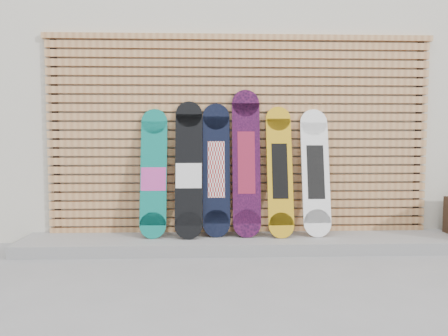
{
  "coord_description": "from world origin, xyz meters",
  "views": [
    {
      "loc": [
        -0.5,
        -3.86,
        1.19
      ],
      "look_at": [
        -0.33,
        0.75,
        0.85
      ],
      "focal_mm": 35.0,
      "sensor_mm": 36.0,
      "label": 1
    }
  ],
  "objects_px": {
    "snowboard_0": "(154,174)",
    "snowboard_1": "(189,170)",
    "snowboard_2": "(216,169)",
    "snowboard_3": "(246,163)",
    "snowboard_5": "(315,172)",
    "snowboard_4": "(280,171)"
  },
  "relations": [
    {
      "from": "snowboard_1",
      "to": "snowboard_3",
      "type": "distance_m",
      "value": 0.62
    },
    {
      "from": "snowboard_0",
      "to": "snowboard_4",
      "type": "bearing_deg",
      "value": -0.56
    },
    {
      "from": "snowboard_3",
      "to": "snowboard_5",
      "type": "distance_m",
      "value": 0.76
    },
    {
      "from": "snowboard_2",
      "to": "snowboard_3",
      "type": "distance_m",
      "value": 0.33
    },
    {
      "from": "snowboard_2",
      "to": "snowboard_3",
      "type": "relative_size",
      "value": 0.91
    },
    {
      "from": "snowboard_0",
      "to": "snowboard_2",
      "type": "bearing_deg",
      "value": 1.78
    },
    {
      "from": "snowboard_1",
      "to": "snowboard_4",
      "type": "xyz_separation_m",
      "value": [
        0.97,
        0.01,
        -0.02
      ]
    },
    {
      "from": "snowboard_0",
      "to": "snowboard_2",
      "type": "height_order",
      "value": "snowboard_2"
    },
    {
      "from": "snowboard_4",
      "to": "snowboard_5",
      "type": "height_order",
      "value": "snowboard_4"
    },
    {
      "from": "snowboard_4",
      "to": "snowboard_3",
      "type": "bearing_deg",
      "value": 176.61
    },
    {
      "from": "snowboard_5",
      "to": "snowboard_3",
      "type": "bearing_deg",
      "value": 179.83
    },
    {
      "from": "snowboard_4",
      "to": "snowboard_2",
      "type": "bearing_deg",
      "value": 177.14
    },
    {
      "from": "snowboard_4",
      "to": "snowboard_5",
      "type": "bearing_deg",
      "value": 2.77
    },
    {
      "from": "snowboard_3",
      "to": "snowboard_2",
      "type": "bearing_deg",
      "value": 177.72
    },
    {
      "from": "snowboard_0",
      "to": "snowboard_3",
      "type": "bearing_deg",
      "value": 0.46
    },
    {
      "from": "snowboard_0",
      "to": "snowboard_1",
      "type": "relative_size",
      "value": 0.94
    },
    {
      "from": "snowboard_0",
      "to": "snowboard_5",
      "type": "bearing_deg",
      "value": 0.19
    },
    {
      "from": "snowboard_0",
      "to": "snowboard_3",
      "type": "xyz_separation_m",
      "value": [
        0.99,
        0.01,
        0.12
      ]
    },
    {
      "from": "snowboard_1",
      "to": "snowboard_3",
      "type": "height_order",
      "value": "snowboard_3"
    },
    {
      "from": "snowboard_0",
      "to": "snowboard_3",
      "type": "distance_m",
      "value": 1.0
    },
    {
      "from": "snowboard_0",
      "to": "snowboard_1",
      "type": "distance_m",
      "value": 0.38
    },
    {
      "from": "snowboard_1",
      "to": "snowboard_5",
      "type": "distance_m",
      "value": 1.37
    }
  ]
}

